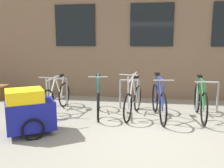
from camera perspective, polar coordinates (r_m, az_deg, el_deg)
ground_plane at (r=4.85m, az=8.95°, el=-12.08°), size 42.00×42.00×0.00m
storefront_building at (r=10.29m, az=9.28°, el=17.88°), size 28.00×5.04×6.45m
bike_rack at (r=6.55m, az=12.88°, el=-1.90°), size 6.55×0.05×0.80m
bicycle_white at (r=6.53m, az=-12.90°, el=-2.95°), size 0.44×1.65×0.97m
bicycle_green at (r=6.16m, az=19.95°, el=-3.83°), size 0.44×1.78×1.01m
bicycle_silver at (r=5.98m, az=4.95°, el=-3.87°), size 0.47×1.63×1.10m
bicycle_blue at (r=5.89m, az=10.86°, el=-3.99°), size 0.44×1.80×1.06m
bicycle_teal at (r=6.07m, az=-3.21°, el=-3.67°), size 0.47×1.63×1.04m
bike_trailer at (r=5.03m, az=-18.78°, el=-6.03°), size 1.39×1.06×0.93m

